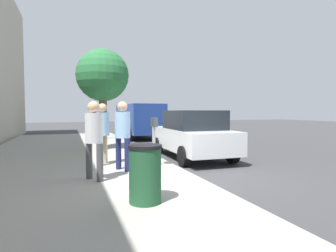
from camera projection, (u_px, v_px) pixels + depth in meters
ground_plane at (191, 179)px, 6.98m from camera, size 80.00×80.00×0.00m
sidewalk_slab at (67, 187)px, 5.94m from camera, size 28.00×6.00×0.15m
parking_meter at (154, 131)px, 7.76m from camera, size 0.36×0.12×1.41m
pedestrian_at_meter at (123, 129)px, 7.23m from camera, size 0.52×0.40×1.85m
pedestrian_bystander at (94, 133)px, 6.19m from camera, size 0.49×0.40×1.82m
parking_officer at (103, 128)px, 8.06m from camera, size 0.51×0.40×1.82m
parked_sedan_near at (192, 134)px, 10.02m from camera, size 4.46×2.08×1.77m
parked_van_far at (139, 119)px, 17.57m from camera, size 5.24×2.20×2.18m
street_tree at (103, 76)px, 11.19m from camera, size 2.15×2.15×4.16m
traffic_signal at (106, 97)px, 15.93m from camera, size 0.24×0.44×3.60m
trash_bin at (145, 174)px, 4.69m from camera, size 0.59×0.59×1.01m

